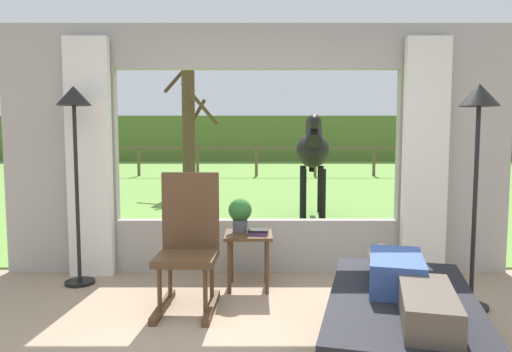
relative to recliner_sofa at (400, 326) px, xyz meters
The scene contains 16 objects.
back_wall_with_window 2.40m from the recliner_sofa, 115.17° to the left, with size 5.20×0.12×2.55m.
curtain_panel_left 3.33m from the recliner_sofa, 145.14° to the left, with size 0.44×0.10×2.40m, color silver.
curtain_panel_right 2.20m from the recliner_sofa, 67.04° to the left, with size 0.44×0.10×2.40m, color silver.
outdoor_pasture_lawn 12.89m from the recliner_sofa, 94.09° to the left, with size 36.00×21.68×0.02m, color olive.
distant_hill_ridge 22.74m from the recliner_sofa, 92.32° to the left, with size 36.00×2.00×2.40m, color #56702F.
recliner_sofa is the anchor object (origin of this frame).
reclining_person 0.31m from the recliner_sofa, 90.00° to the right, with size 0.48×1.42×0.22m.
rocking_chair 1.79m from the recliner_sofa, 147.81° to the left, with size 0.50×0.70×1.12m.
side_table 1.75m from the recliner_sofa, 125.32° to the left, with size 0.44×0.44×0.52m.
potted_plant 1.89m from the recliner_sofa, 126.28° to the left, with size 0.22×0.22×0.32m.
book_stack 1.67m from the recliner_sofa, 123.90° to the left, with size 0.20×0.16×0.05m.
floor_lamp_left 3.32m from the recliner_sofa, 149.88° to the left, with size 0.32×0.32×1.89m.
floor_lamp_right 1.77m from the recliner_sofa, 46.12° to the left, with size 0.32×0.32×1.85m.
horse 5.24m from the recliner_sofa, 89.54° to the left, with size 0.68×1.82×1.73m.
pasture_tree 9.29m from the recliner_sofa, 106.42° to the left, with size 1.40×1.40×3.42m.
pasture_fence_line 13.10m from the recliner_sofa, 94.03° to the left, with size 16.10×0.10×1.10m.
Camera 1 is at (-0.01, -2.61, 1.44)m, focal length 33.05 mm.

